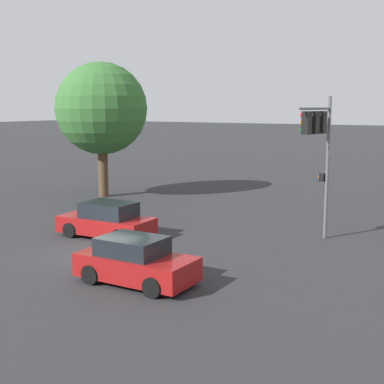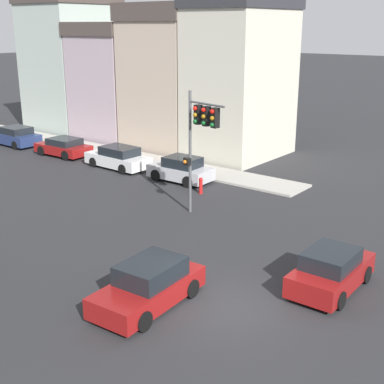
% 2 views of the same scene
% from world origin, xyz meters
% --- Properties ---
extents(ground_plane, '(300.00, 300.00, 0.00)m').
position_xyz_m(ground_plane, '(0.00, 0.00, 0.00)').
color(ground_plane, '#28282B').
extents(street_tree, '(5.60, 5.60, 8.23)m').
position_xyz_m(street_tree, '(-8.54, 10.10, 5.41)').
color(street_tree, '#4C3823').
rests_on(street_tree, ground_plane).
extents(traffic_signal, '(0.72, 2.53, 5.97)m').
position_xyz_m(traffic_signal, '(6.39, 5.95, 4.33)').
color(traffic_signal, '#515456').
rests_on(traffic_signal, ground_plane).
extents(crossing_car_0, '(4.22, 2.10, 1.52)m').
position_xyz_m(crossing_car_0, '(-1.47, 2.08, 0.71)').
color(crossing_car_0, maroon).
rests_on(crossing_car_0, ground_plane).
extents(crossing_car_1, '(3.84, 1.91, 1.48)m').
position_xyz_m(crossing_car_1, '(3.29, -2.14, 0.70)').
color(crossing_car_1, maroon).
rests_on(crossing_car_1, ground_plane).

